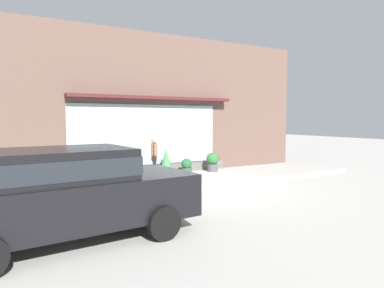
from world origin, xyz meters
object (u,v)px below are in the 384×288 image
Objects in this scene: pedestrian_with_handbag at (154,157)px; potted_plant_doorstep at (166,162)px; parked_car_black at (65,189)px; potted_plant_window_center at (187,166)px; potted_plant_low_front at (212,161)px; potted_plant_near_hydrant at (90,163)px; fire_hydrant at (137,175)px.

pedestrian_with_handbag is 1.52× the size of potted_plant_doorstep.
pedestrian_with_handbag is 5.51m from parked_car_black.
potted_plant_window_center is (1.84, 1.13, -0.58)m from pedestrian_with_handbag.
potted_plant_low_front is 0.55× the size of potted_plant_near_hydrant.
potted_plant_doorstep is at bearing 46.34° from parked_car_black.
potted_plant_near_hydrant is at bearing -178.12° from potted_plant_window_center.
potted_plant_doorstep reaches higher than fire_hydrant.
potted_plant_near_hydrant is 2.31× the size of potted_plant_window_center.
potted_plant_doorstep is at bearing 177.31° from potted_plant_low_front.
potted_plant_low_front is at bearing 5.12° from potted_plant_window_center.
potted_plant_low_front is at bearing 35.31° from parked_car_black.
parked_car_black is 5.86× the size of potted_plant_low_front.
fire_hydrant is at bearing -54.44° from potted_plant_near_hydrant.
potted_plant_doorstep is (1.06, 1.34, -0.40)m from pedestrian_with_handbag.
potted_plant_near_hydrant is 2.95m from potted_plant_doorstep.
potted_plant_low_front reaches higher than potted_plant_window_center.
potted_plant_doorstep is (4.57, 5.59, -0.44)m from parked_car_black.
pedestrian_with_handbag is 3.38m from potted_plant_low_front.
potted_plant_near_hydrant reaches higher than potted_plant_window_center.
potted_plant_window_center is (2.64, 1.60, -0.11)m from fire_hydrant.
potted_plant_near_hydrant is (-4.97, -0.24, 0.27)m from potted_plant_low_front.
fire_hydrant is 1.05m from pedestrian_with_handbag.
parked_car_black reaches higher than potted_plant_near_hydrant.
potted_plant_low_front is 1.26× the size of potted_plant_window_center.
fire_hydrant is 1.38× the size of potted_plant_window_center.
potted_plant_window_center is (-1.27, -0.11, -0.11)m from potted_plant_low_front.
potted_plant_window_center is at bearing -174.88° from potted_plant_low_front.
pedestrian_with_handbag is 1.09× the size of potted_plant_near_hydrant.
parked_car_black is 4.45× the size of potted_plant_doorstep.
parked_car_black is 7.61m from potted_plant_window_center.
potted_plant_near_hydrant is 3.72m from potted_plant_window_center.
potted_plant_window_center is at bearing 40.79° from parked_car_black.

